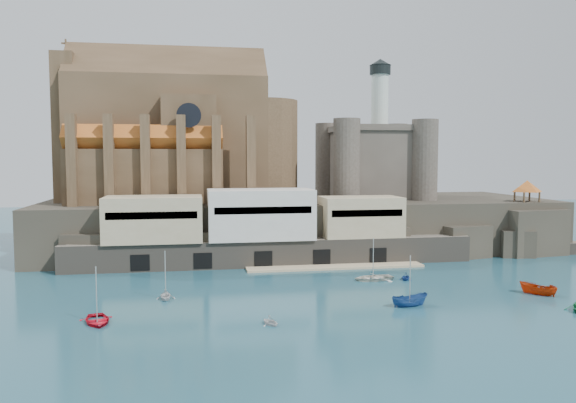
# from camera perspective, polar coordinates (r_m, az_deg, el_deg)

# --- Properties ---
(ground) EXTENTS (300.00, 300.00, 0.00)m
(ground) POSITION_cam_1_polar(r_m,az_deg,el_deg) (77.79, 6.75, -9.29)
(ground) COLOR #194453
(ground) RESTS_ON ground
(promontory) EXTENTS (100.00, 36.00, 10.00)m
(promontory) POSITION_cam_1_polar(r_m,az_deg,el_deg) (114.62, 1.10, -2.31)
(promontory) COLOR black
(promontory) RESTS_ON ground
(quay) EXTENTS (70.00, 12.00, 13.05)m
(quay) POSITION_cam_1_polar(r_m,az_deg,el_deg) (96.97, -2.90, -2.87)
(quay) COLOR #625A4E
(quay) RESTS_ON ground
(church) EXTENTS (47.00, 25.93, 30.51)m
(church) POSITION_cam_1_polar(r_m,az_deg,el_deg) (114.37, -11.06, 6.23)
(church) COLOR #483521
(church) RESTS_ON promontory
(castle_keep) EXTENTS (21.20, 21.20, 29.30)m
(castle_keep) POSITION_cam_1_polar(r_m,az_deg,el_deg) (119.57, 8.66, 4.36)
(castle_keep) COLOR #433D35
(castle_keep) RESTS_ON promontory
(rock_outcrop) EXTENTS (14.50, 10.50, 8.70)m
(rock_outcrop) POSITION_cam_1_polar(r_m,az_deg,el_deg) (117.91, 23.03, -2.92)
(rock_outcrop) COLOR black
(rock_outcrop) RESTS_ON ground
(pavilion) EXTENTS (6.40, 6.40, 5.40)m
(pavilion) POSITION_cam_1_polar(r_m,az_deg,el_deg) (117.29, 23.12, 1.32)
(pavilion) COLOR #483521
(pavilion) RESTS_ON rock_outcrop
(boat_0) EXTENTS (4.10, 2.06, 5.52)m
(boat_0) POSITION_cam_1_polar(r_m,az_deg,el_deg) (67.78, -18.81, -11.58)
(boat_0) COLOR #B70A1B
(boat_0) RESTS_ON ground
(boat_1) EXTENTS (2.68, 2.28, 2.65)m
(boat_1) POSITION_cam_1_polar(r_m,az_deg,el_deg) (63.62, -1.83, -12.40)
(boat_1) COLOR silver
(boat_1) RESTS_ON ground
(boat_2) EXTENTS (2.12, 2.08, 4.90)m
(boat_2) POSITION_cam_1_polar(r_m,az_deg,el_deg) (72.67, 12.25, -10.35)
(boat_2) COLOR navy
(boat_2) RESTS_ON ground
(boat_4) EXTENTS (2.93, 1.83, 3.35)m
(boat_4) POSITION_cam_1_polar(r_m,az_deg,el_deg) (76.06, -12.32, -9.68)
(boat_4) COLOR silver
(boat_4) RESTS_ON ground
(boat_5) EXTENTS (2.63, 2.64, 4.90)m
(boat_5) POSITION_cam_1_polar(r_m,az_deg,el_deg) (83.93, 24.03, -8.62)
(boat_5) COLOR #AE2D06
(boat_5) RESTS_ON ground
(boat_6) EXTENTS (1.97, 4.62, 6.26)m
(boat_6) POSITION_cam_1_polar(r_m,az_deg,el_deg) (86.63, 8.63, -7.88)
(boat_6) COLOR beige
(boat_6) RESTS_ON ground
(boat_7) EXTENTS (2.77, 2.42, 2.74)m
(boat_7) POSITION_cam_1_polar(r_m,az_deg,el_deg) (87.66, 11.88, -7.78)
(boat_7) COLOR navy
(boat_7) RESTS_ON ground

